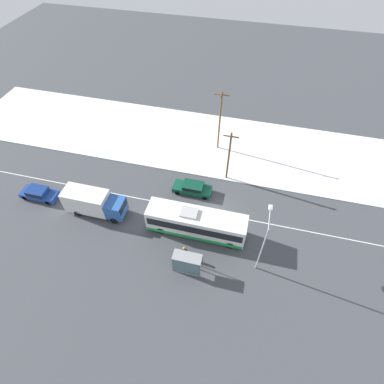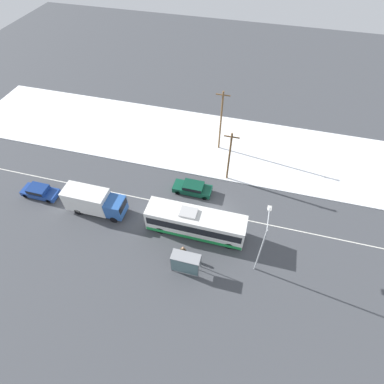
# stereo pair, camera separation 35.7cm
# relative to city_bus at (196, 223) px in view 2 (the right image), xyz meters

# --- Properties ---
(ground_plane) EXTENTS (120.00, 120.00, 0.00)m
(ground_plane) POSITION_rel_city_bus_xyz_m (1.62, 2.97, -1.62)
(ground_plane) COLOR #424449
(snow_lot) EXTENTS (80.00, 13.53, 0.12)m
(snow_lot) POSITION_rel_city_bus_xyz_m (1.62, 15.24, -1.56)
(snow_lot) COLOR white
(snow_lot) RESTS_ON ground_plane
(lane_marking_center) EXTENTS (60.00, 0.12, 0.00)m
(lane_marking_center) POSITION_rel_city_bus_xyz_m (1.62, 2.97, -1.62)
(lane_marking_center) COLOR silver
(lane_marking_center) RESTS_ON ground_plane
(city_bus) EXTENTS (10.67, 2.57, 3.32)m
(city_bus) POSITION_rel_city_bus_xyz_m (0.00, 0.00, 0.00)
(city_bus) COLOR white
(city_bus) RESTS_ON ground_plane
(box_truck) EXTENTS (6.96, 2.30, 3.14)m
(box_truck) POSITION_rel_city_bus_xyz_m (-11.95, -0.09, 0.11)
(box_truck) COLOR silver
(box_truck) RESTS_ON ground_plane
(sedan_car) EXTENTS (4.72, 1.80, 1.42)m
(sedan_car) POSITION_rel_city_bus_xyz_m (-1.76, 5.55, -0.84)
(sedan_car) COLOR #0F4733
(sedan_car) RESTS_ON ground_plane
(parked_car_near_truck) EXTENTS (4.44, 1.80, 1.42)m
(parked_car_near_truck) POSITION_rel_city_bus_xyz_m (-19.60, 0.29, -0.84)
(parked_car_near_truck) COLOR navy
(parked_car_near_truck) RESTS_ON ground_plane
(pedestrian_at_stop) EXTENTS (0.65, 0.29, 1.82)m
(pedestrian_at_stop) POSITION_rel_city_bus_xyz_m (-0.45, -3.36, -0.51)
(pedestrian_at_stop) COLOR #23232D
(pedestrian_at_stop) RESTS_ON ground_plane
(bus_shelter) EXTENTS (2.84, 1.20, 2.40)m
(bus_shelter) POSITION_rel_city_bus_xyz_m (0.18, -4.85, 0.05)
(bus_shelter) COLOR gray
(bus_shelter) RESTS_ON ground_plane
(streetlamp) EXTENTS (0.36, 2.93, 6.96)m
(streetlamp) POSITION_rel_city_bus_xyz_m (6.90, -2.23, 2.86)
(streetlamp) COLOR #9EA3A8
(streetlamp) RESTS_ON ground_plane
(utility_pole_roadside) EXTENTS (1.80, 0.24, 7.26)m
(utility_pole_roadside) POSITION_rel_city_bus_xyz_m (1.88, 8.92, 2.19)
(utility_pole_roadside) COLOR brown
(utility_pole_roadside) RESTS_ON ground_plane
(utility_pole_snowlot) EXTENTS (1.80, 0.24, 8.91)m
(utility_pole_snowlot) POSITION_rel_city_bus_xyz_m (-0.31, 14.50, 3.02)
(utility_pole_snowlot) COLOR brown
(utility_pole_snowlot) RESTS_ON ground_plane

